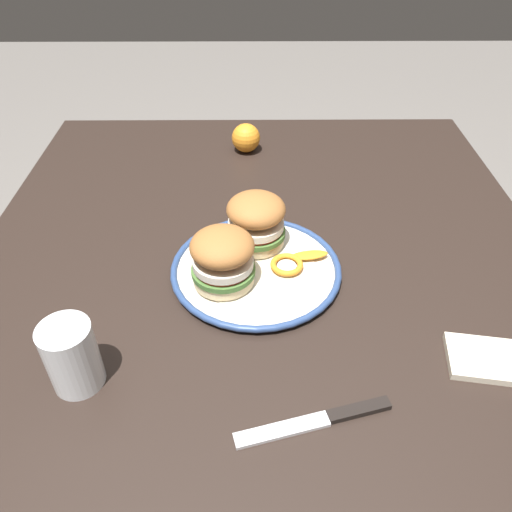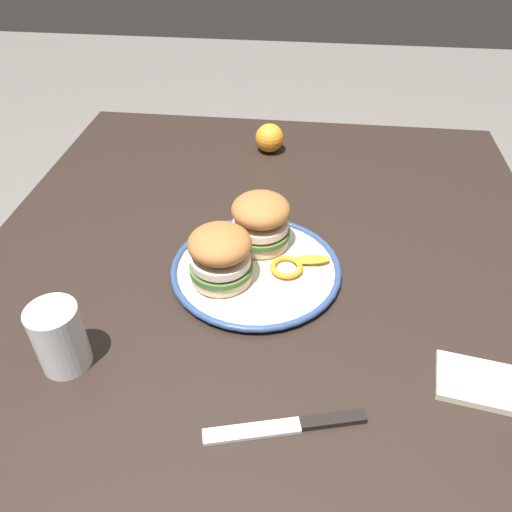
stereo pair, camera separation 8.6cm
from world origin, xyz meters
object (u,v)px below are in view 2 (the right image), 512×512
(dining_table, at_px, (261,321))
(whole_orange, at_px, (270,138))
(drinking_glass, at_px, (61,341))
(sandwich_half_left, at_px, (220,256))
(dinner_plate, at_px, (256,269))
(table_knife, at_px, (297,425))
(sandwich_half_right, at_px, (261,220))

(dining_table, relative_size, whole_orange, 19.55)
(drinking_glass, bearing_deg, sandwich_half_left, 133.68)
(drinking_glass, height_order, whole_orange, drinking_glass)
(dinner_plate, bearing_deg, table_knife, 16.83)
(dining_table, bearing_deg, whole_orange, -176.06)
(dinner_plate, xyz_separation_m, drinking_glass, (0.23, -0.26, 0.04))
(dinner_plate, height_order, sandwich_half_left, sandwich_half_left)
(drinking_glass, bearing_deg, sandwich_half_right, 139.60)
(sandwich_half_right, height_order, drinking_glass, sandwich_half_right)
(table_knife, bearing_deg, dinner_plate, -163.17)
(sandwich_half_right, relative_size, drinking_glass, 1.24)
(sandwich_half_right, bearing_deg, sandwich_half_left, -27.06)
(sandwich_half_right, height_order, whole_orange, sandwich_half_right)
(dinner_plate, xyz_separation_m, whole_orange, (-0.47, -0.02, 0.03))
(sandwich_half_left, distance_m, sandwich_half_right, 0.12)
(drinking_glass, bearing_deg, dining_table, 125.86)
(drinking_glass, relative_size, table_knife, 0.50)
(drinking_glass, xyz_separation_m, whole_orange, (-0.70, 0.24, -0.01))
(whole_orange, bearing_deg, table_knife, 8.33)
(dinner_plate, relative_size, whole_orange, 4.35)
(sandwich_half_right, distance_m, drinking_glass, 0.40)
(dining_table, distance_m, whole_orange, 0.52)
(dining_table, relative_size, sandwich_half_right, 10.22)
(sandwich_half_left, relative_size, sandwich_half_right, 1.07)
(dining_table, height_order, table_knife, table_knife)
(whole_orange, bearing_deg, sandwich_half_right, 3.18)
(sandwich_half_right, relative_size, table_knife, 0.62)
(dinner_plate, distance_m, table_knife, 0.31)
(dinner_plate, bearing_deg, whole_orange, -177.36)
(sandwich_half_left, distance_m, drinking_glass, 0.28)
(sandwich_half_left, height_order, drinking_glass, sandwich_half_left)
(whole_orange, bearing_deg, dinner_plate, 2.64)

